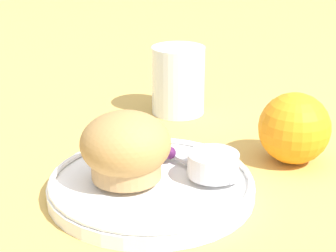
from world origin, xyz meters
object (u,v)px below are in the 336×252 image
(muffin, at_px, (126,148))
(juice_glass, at_px, (178,80))
(butter_knife, at_px, (181,156))
(orange_fruit, at_px, (294,128))

(muffin, relative_size, juice_glass, 0.96)
(muffin, xyz_separation_m, butter_knife, (0.01, 0.07, -0.03))
(butter_knife, relative_size, juice_glass, 1.67)
(butter_knife, xyz_separation_m, orange_fruit, (0.07, 0.12, 0.02))
(muffin, bearing_deg, butter_knife, 83.89)
(orange_fruit, relative_size, juice_glass, 0.86)
(muffin, relative_size, butter_knife, 0.57)
(butter_knife, distance_m, orange_fruit, 0.13)
(muffin, xyz_separation_m, juice_glass, (-0.13, 0.21, -0.00))
(muffin, xyz_separation_m, orange_fruit, (0.07, 0.19, -0.01))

